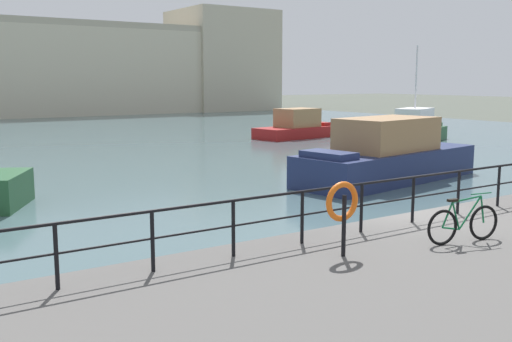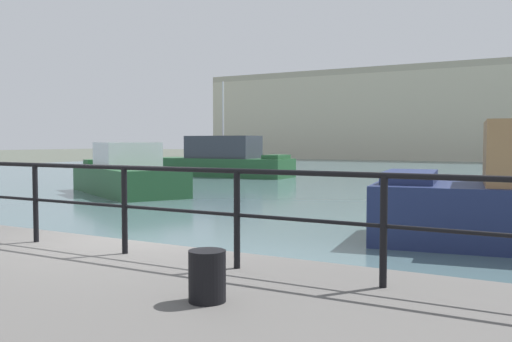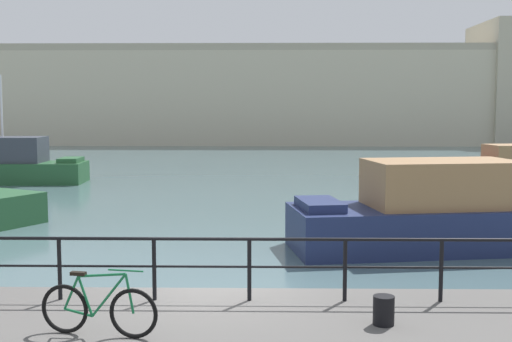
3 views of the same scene
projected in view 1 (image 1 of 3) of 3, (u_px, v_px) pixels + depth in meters
name	position (u px, v px, depth m)	size (l,w,h in m)	color
ground_plane	(413.00, 240.00, 14.90)	(240.00, 240.00, 0.00)	#4C5147
water_basin	(65.00, 140.00, 39.75)	(80.00, 60.00, 0.01)	#476066
harbor_building	(38.00, 69.00, 66.51)	(71.09, 11.10, 12.96)	#C1B79E
moored_green_narrowboat	(296.00, 126.00, 41.16)	(6.01, 3.24, 2.01)	maroon
moored_white_yacht	(387.00, 156.00, 23.43)	(8.90, 4.09, 2.50)	navy
moored_blue_motorboat	(415.00, 130.00, 37.88)	(7.49, 4.70, 6.07)	#23512D
quay_railing	(437.00, 187.00, 14.00)	(20.93, 0.07, 1.08)	black
parked_bicycle	(463.00, 224.00, 11.90)	(1.75, 0.39, 0.98)	black
life_ring_stand	(342.00, 204.00, 10.94)	(0.75, 0.16, 1.40)	black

